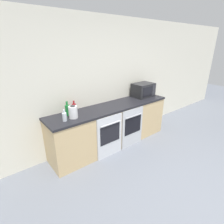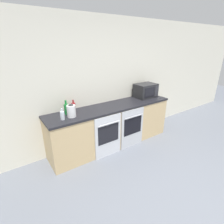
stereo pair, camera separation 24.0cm
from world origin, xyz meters
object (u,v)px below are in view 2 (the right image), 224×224
at_px(bottle_clear, 62,115).
at_px(kettle, 71,111).
at_px(bottle_green, 66,109).
at_px(microwave, 145,91).
at_px(oven_right, 132,128).
at_px(bottle_red, 74,107).
at_px(oven_left, 108,136).

distance_m(bottle_clear, kettle, 0.18).
height_order(bottle_green, bottle_clear, bottle_green).
height_order(microwave, kettle, microwave).
bearing_deg(microwave, oven_right, -151.38).
bearing_deg(oven_right, bottle_red, 154.92).
bearing_deg(oven_left, microwave, 16.34).
bearing_deg(oven_left, bottle_green, 145.48).
bearing_deg(bottle_green, kettle, -82.04).
xyz_separation_m(oven_right, microwave, (0.70, 0.38, 0.62)).
relative_size(microwave, bottle_clear, 2.54).
height_order(microwave, bottle_red, microwave).
distance_m(bottle_red, bottle_green, 0.18).
bearing_deg(bottle_green, oven_right, -19.11).
height_order(bottle_red, bottle_clear, bottle_red).
height_order(oven_left, bottle_clear, bottle_clear).
xyz_separation_m(bottle_red, bottle_clear, (-0.32, -0.27, -0.01)).
relative_size(microwave, kettle, 2.29).
distance_m(oven_right, kettle, 1.35).
height_order(microwave, bottle_clear, microwave).
bearing_deg(bottle_clear, bottle_red, 40.92).
height_order(bottle_red, kettle, kettle).
distance_m(oven_left, oven_right, 0.61).
xyz_separation_m(microwave, bottle_red, (-1.76, 0.11, -0.07)).
relative_size(oven_left, bottle_red, 3.91).
xyz_separation_m(oven_right, bottle_green, (-1.22, 0.42, 0.57)).
bearing_deg(bottle_red, oven_right, -25.08).
relative_size(oven_left, oven_right, 1.00).
bearing_deg(kettle, bottle_red, 59.47).
height_order(bottle_red, bottle_green, bottle_green).
bearing_deg(oven_right, microwave, 28.62).
height_order(oven_right, microwave, microwave).
height_order(oven_left, bottle_red, bottle_red).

